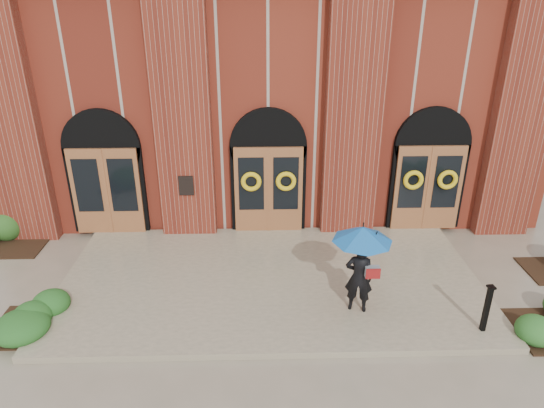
{
  "coord_description": "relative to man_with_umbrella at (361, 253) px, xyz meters",
  "views": [
    {
      "loc": [
        -0.24,
        -9.81,
        6.6
      ],
      "look_at": [
        0.05,
        1.0,
        1.73
      ],
      "focal_mm": 32.0,
      "sensor_mm": 36.0,
      "label": 1
    }
  ],
  "objects": [
    {
      "name": "metal_post",
      "position": [
        2.45,
        -0.78,
        -0.85
      ],
      "size": [
        0.16,
        0.16,
        1.06
      ],
      "rotation": [
        0.0,
        0.0,
        0.11
      ],
      "color": "black",
      "rests_on": "landing"
    },
    {
      "name": "ground",
      "position": [
        -1.85,
        1.13,
        -1.56
      ],
      "size": [
        90.0,
        90.0,
        0.0
      ],
      "primitive_type": "plane",
      "color": "gray",
      "rests_on": "ground"
    },
    {
      "name": "landing",
      "position": [
        -1.85,
        1.28,
        -1.48
      ],
      "size": [
        10.0,
        5.3,
        0.15
      ],
      "primitive_type": "cube",
      "color": "tan",
      "rests_on": "ground"
    },
    {
      "name": "hedge_front_left",
      "position": [
        -6.95,
        -0.26,
        -1.3
      ],
      "size": [
        1.45,
        1.25,
        0.51
      ],
      "primitive_type": "ellipsoid",
      "color": "#20521C",
      "rests_on": "ground"
    },
    {
      "name": "church_building",
      "position": [
        -1.85,
        9.91,
        1.94
      ],
      "size": [
        16.2,
        12.53,
        7.0
      ],
      "color": "maroon",
      "rests_on": "ground"
    },
    {
      "name": "man_with_umbrella",
      "position": [
        0.0,
        0.0,
        0.0
      ],
      "size": [
        1.52,
        1.52,
        2.01
      ],
      "rotation": [
        0.0,
        0.0,
        2.9
      ],
      "color": "black",
      "rests_on": "landing"
    }
  ]
}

